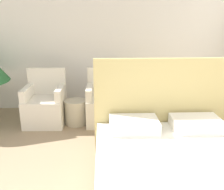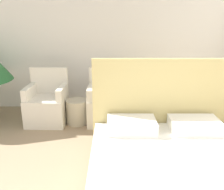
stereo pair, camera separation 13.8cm
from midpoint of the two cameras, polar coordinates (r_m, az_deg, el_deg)
wall_back at (r=4.93m, az=-4.49°, el=13.45°), size 10.00×0.06×2.90m
bed at (r=2.61m, az=14.01°, el=-18.59°), size 1.72×2.19×1.31m
armchair_near_window_left at (r=4.48m, az=-15.88°, el=-2.65°), size 0.68×0.62×0.94m
armchair_near_window_right at (r=4.35m, az=-2.27°, el=-2.56°), size 0.67×0.62×0.94m
side_table at (r=4.39m, az=-9.17°, el=-3.89°), size 0.38×0.38×0.43m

